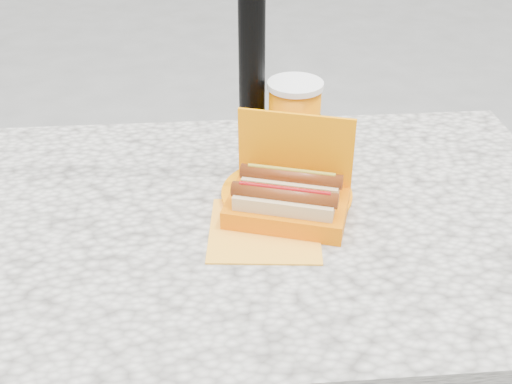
{
  "coord_description": "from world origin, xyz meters",
  "views": [
    {
      "loc": [
        -0.09,
        -0.97,
        1.41
      ],
      "look_at": [
        -0.01,
        -0.0,
        0.8
      ],
      "focal_mm": 45.0,
      "sensor_mm": 36.0,
      "label": 1
    }
  ],
  "objects": [
    {
      "name": "soda_cup",
      "position": [
        0.08,
        0.14,
        0.85
      ],
      "size": [
        0.11,
        0.11,
        0.2
      ],
      "rotation": [
        0.0,
        0.0,
        -0.33
      ],
      "color": "orange",
      "rests_on": "picnic_table"
    },
    {
      "name": "fries_plate",
      "position": [
        0.05,
        0.04,
        0.76
      ],
      "size": [
        0.28,
        0.33,
        0.05
      ],
      "rotation": [
        0.0,
        0.0,
        -0.18
      ],
      "color": "#FFA929",
      "rests_on": "picnic_table"
    },
    {
      "name": "picnic_table",
      "position": [
        0.0,
        0.0,
        0.64
      ],
      "size": [
        1.2,
        0.8,
        0.75
      ],
      "color": "beige",
      "rests_on": "ground"
    },
    {
      "name": "hotdog_box",
      "position": [
        0.05,
        -0.01,
        0.79
      ],
      "size": [
        0.25,
        0.2,
        0.18
      ],
      "rotation": [
        0.0,
        0.0,
        -0.31
      ],
      "color": "#FF8B00",
      "rests_on": "picnic_table"
    }
  ]
}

